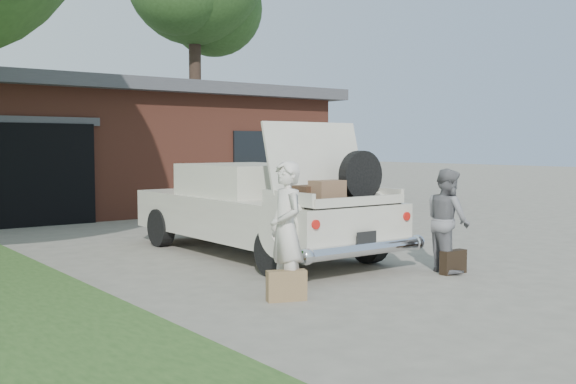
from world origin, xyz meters
TOP-DOWN VIEW (x-y plane):
  - ground at (0.00, 0.00)m, footprint 90.00×90.00m
  - house at (0.98, 11.47)m, footprint 12.80×7.80m
  - sedan at (0.54, 2.09)m, footprint 2.01×5.03m
  - woman_left at (-0.94, -0.61)m, footprint 0.48×0.63m
  - woman_right at (1.78, -0.67)m, footprint 0.75×0.84m
  - suitcase_left at (-1.03, -0.74)m, footprint 0.47×0.29m
  - suitcase_right at (1.72, -0.82)m, footprint 0.41×0.13m

SIDE VIEW (x-z plane):
  - ground at x=0.00m, z-range 0.00..0.00m
  - suitcase_right at x=1.72m, z-range 0.00..0.32m
  - suitcase_left at x=-1.03m, z-range 0.00..0.34m
  - woman_right at x=1.78m, z-range 0.00..1.42m
  - sedan at x=0.54m, z-range -0.29..1.77m
  - woman_left at x=-0.94m, z-range 0.00..1.55m
  - house at x=0.98m, z-range 0.02..3.32m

